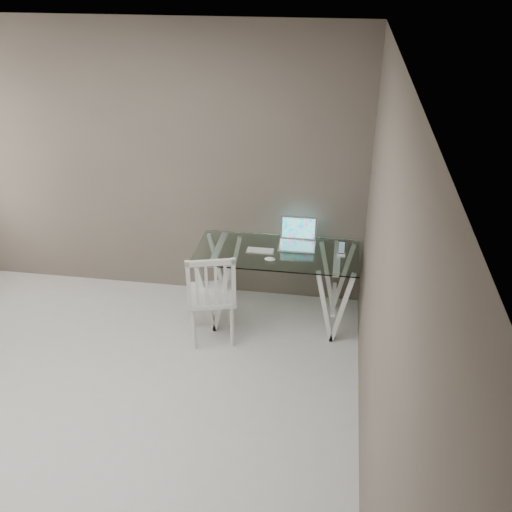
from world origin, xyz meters
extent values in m
plane|color=beige|center=(0.00, 0.00, 0.00)|extent=(4.50, 4.50, 0.00)
cube|color=white|center=(0.00, 0.00, 2.70)|extent=(4.00, 4.50, 0.02)
cube|color=#61564C|center=(0.00, 2.25, 1.35)|extent=(4.00, 0.02, 2.70)
cube|color=#61564C|center=(2.00, 0.00, 1.35)|extent=(0.02, 4.50, 2.70)
cube|color=silver|center=(1.20, 1.80, 0.74)|extent=(1.50, 0.70, 0.01)
cube|color=white|center=(0.65, 1.80, 0.36)|extent=(0.24, 0.62, 0.72)
cube|color=white|center=(1.75, 1.80, 0.36)|extent=(0.24, 0.62, 0.72)
cube|color=silver|center=(0.65, 1.43, 0.45)|extent=(0.52, 0.52, 0.04)
cylinder|color=silver|center=(0.53, 1.22, 0.22)|extent=(0.04, 0.04, 0.43)
cylinder|color=silver|center=(0.86, 1.31, 0.22)|extent=(0.04, 0.04, 0.43)
cylinder|color=silver|center=(0.44, 1.55, 0.22)|extent=(0.04, 0.04, 0.43)
cylinder|color=silver|center=(0.77, 1.64, 0.22)|extent=(0.04, 0.04, 0.43)
cube|color=silver|center=(0.70, 1.24, 0.69)|extent=(0.42, 0.14, 0.47)
cube|color=silver|center=(1.37, 1.92, 0.75)|extent=(0.34, 0.24, 0.02)
cube|color=#19D899|center=(1.37, 2.06, 0.87)|extent=(0.34, 0.05, 0.23)
cube|color=silver|center=(1.05, 1.79, 0.75)|extent=(0.26, 0.11, 0.01)
ellipsoid|color=white|center=(1.16, 1.62, 0.76)|extent=(0.10, 0.06, 0.03)
cube|color=white|center=(1.78, 1.82, 0.75)|extent=(0.07, 0.07, 0.02)
cube|color=black|center=(1.78, 1.83, 0.82)|extent=(0.06, 0.03, 0.12)
camera|label=1|loc=(1.70, -2.79, 3.24)|focal=40.00mm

